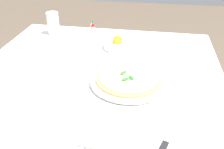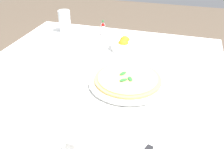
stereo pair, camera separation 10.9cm
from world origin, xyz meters
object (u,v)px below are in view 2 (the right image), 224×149
object	(u,v)px
pepper_shaker	(103,31)
salt_shaker	(103,28)
citrus_bowl	(125,44)
pizza	(128,79)
water_glass_center_back	(65,22)
hot_sauce_bottle	(103,28)
dinner_knife	(153,144)
coffee_cup_near_left	(79,145)
napkin_folded	(152,148)
pizza_plate	(128,81)
menu_card	(15,107)

from	to	relation	value
pepper_shaker	salt_shaker	bearing A→B (deg)	19.65
citrus_bowl	pepper_shaker	distance (m)	0.23
pizza	water_glass_center_back	bearing A→B (deg)	46.94
citrus_bowl	pepper_shaker	world-z (taller)	citrus_bowl
hot_sauce_bottle	dinner_knife	bearing A→B (deg)	-153.06
water_glass_center_back	pepper_shaker	bearing A→B (deg)	-89.57
water_glass_center_back	citrus_bowl	xyz separation A→B (m)	(-0.15, -0.41, -0.03)
pizza	coffee_cup_near_left	xyz separation A→B (m)	(-0.40, 0.05, 0.01)
water_glass_center_back	napkin_folded	xyz separation A→B (m)	(-0.81, -0.66, -0.05)
pizza_plate	water_glass_center_back	world-z (taller)	water_glass_center_back
napkin_folded	hot_sauce_bottle	distance (m)	0.94
napkin_folded	dinner_knife	size ratio (longest dim) A/B	1.29
pizza_plate	napkin_folded	world-z (taller)	napkin_folded
pepper_shaker	menu_card	world-z (taller)	menu_card
water_glass_center_back	napkin_folded	distance (m)	1.04
coffee_cup_near_left	dinner_knife	xyz separation A→B (m)	(0.07, -0.20, -0.01)
hot_sauce_bottle	menu_card	bearing A→B (deg)	175.61
pizza_plate	menu_card	xyz separation A→B (m)	(-0.30, 0.33, 0.02)
hot_sauce_bottle	menu_card	xyz separation A→B (m)	(-0.81, 0.06, -0.00)
water_glass_center_back	hot_sauce_bottle	bearing A→B (deg)	-82.79
pizza	dinner_knife	bearing A→B (deg)	-155.24
napkin_folded	pepper_shaker	world-z (taller)	pepper_shaker
pizza_plate	pizza	distance (m)	0.01
pizza	citrus_bowl	xyz separation A→B (m)	(0.33, 0.09, 0.00)
citrus_bowl	pizza_plate	bearing A→B (deg)	-164.02
napkin_folded	citrus_bowl	world-z (taller)	citrus_bowl
water_glass_center_back	citrus_bowl	world-z (taller)	water_glass_center_back
hot_sauce_bottle	pizza_plate	bearing A→B (deg)	-151.67
napkin_folded	dinner_knife	xyz separation A→B (m)	(0.00, -0.00, 0.01)
pizza	napkin_folded	xyz separation A→B (m)	(-0.33, -0.15, -0.01)
pepper_shaker	hot_sauce_bottle	bearing A→B (deg)	19.65
dinner_knife	pepper_shaker	bearing A→B (deg)	44.98
pizza_plate	dinner_knife	world-z (taller)	dinner_knife
coffee_cup_near_left	dinner_knife	distance (m)	0.21
water_glass_center_back	pizza_plate	bearing A→B (deg)	-133.05
pizza	hot_sauce_bottle	bearing A→B (deg)	28.32
pizza_plate	pepper_shaker	world-z (taller)	pepper_shaker
citrus_bowl	pepper_shaker	bearing A→B (deg)	48.29
salt_shaker	pepper_shaker	distance (m)	0.06
water_glass_center_back	menu_card	distance (m)	0.80
napkin_folded	dinner_knife	world-z (taller)	dinner_knife
pizza_plate	citrus_bowl	distance (m)	0.34
pizza_plate	menu_card	bearing A→B (deg)	132.15
coffee_cup_near_left	salt_shaker	bearing A→B (deg)	13.95
pizza_plate	citrus_bowl	xyz separation A→B (m)	(0.33, 0.09, 0.02)
water_glass_center_back	pepper_shaker	xyz separation A→B (m)	(0.00, -0.25, -0.03)
pizza_plate	hot_sauce_bottle	world-z (taller)	hot_sauce_bottle
hot_sauce_bottle	pepper_shaker	distance (m)	0.03
pizza_plate	coffee_cup_near_left	distance (m)	0.41
salt_shaker	pepper_shaker	size ratio (longest dim) A/B	1.00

